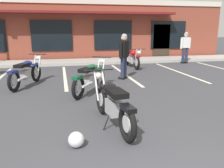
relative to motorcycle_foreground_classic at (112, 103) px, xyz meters
The scene contains 11 objects.
ground_plane 1.44m from the motorcycle_foreground_classic, 72.25° to the left, with size 80.00×80.00×0.00m, color #3D3D42.
sidewalk_kerb 8.77m from the motorcycle_foreground_classic, 87.27° to the left, with size 22.00×1.80×0.14m, color #A8A59E.
brick_storefront_building 12.54m from the motorcycle_foreground_classic, 88.07° to the left, with size 17.74×6.24×3.51m.
painted_stall_lines 5.19m from the motorcycle_foreground_classic, 85.37° to the left, with size 12.36×4.80×0.01m.
motorcycle_foreground_classic is the anchor object (origin of this frame).
motorcycle_red_sportbike 2.52m from the motorcycle_foreground_classic, 92.51° to the left, with size 1.38×1.85×0.98m.
motorcycle_black_cruiser 4.31m from the motorcycle_foreground_classic, 118.58° to the left, with size 1.06×2.01×0.98m.
motorcycle_blue_standard 7.11m from the motorcycle_foreground_classic, 70.12° to the left, with size 0.66×2.11×0.98m.
person_in_black_shirt 4.43m from the motorcycle_foreground_classic, 72.06° to the left, with size 0.47×0.52×1.68m.
person_in_shorts_foreground 9.32m from the motorcycle_foreground_classic, 52.71° to the left, with size 0.60×0.28×1.68m.
helmet_on_pavement 1.11m from the motorcycle_foreground_classic, 135.36° to the right, with size 0.26×0.26×0.26m.
Camera 1 is at (-1.35, -1.99, 1.87)m, focal length 37.97 mm.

